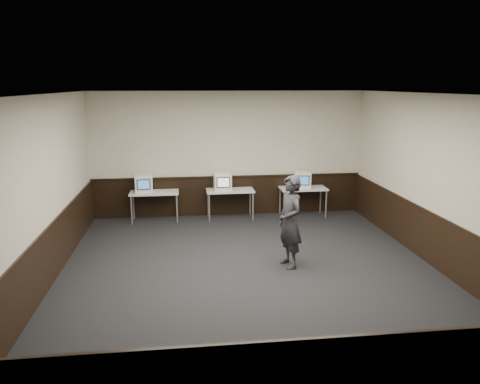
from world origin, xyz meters
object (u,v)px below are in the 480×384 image
(desk_left, at_px, (154,195))
(person, at_px, (290,222))
(emac_center, at_px, (222,181))
(emac_right, at_px, (302,180))
(desk_center, at_px, (230,192))
(emac_left, at_px, (144,184))
(desk_right, at_px, (303,190))

(desk_left, relative_size, person, 0.69)
(desk_left, bearing_deg, emac_center, 0.07)
(emac_center, xyz_separation_m, emac_right, (2.08, 0.04, -0.01))
(desk_center, distance_m, emac_right, 1.91)
(desk_left, xyz_separation_m, emac_left, (-0.24, 0.01, 0.29))
(desk_center, bearing_deg, emac_center, 179.41)
(desk_center, relative_size, person, 0.69)
(emac_center, height_order, emac_right, emac_center)
(emac_left, distance_m, emac_center, 1.95)
(desk_left, height_order, desk_right, same)
(desk_left, xyz_separation_m, emac_right, (3.78, 0.04, 0.28))
(desk_left, height_order, emac_right, emac_right)
(desk_right, distance_m, person, 3.55)
(desk_center, distance_m, emac_left, 2.16)
(emac_right, bearing_deg, desk_left, -169.52)
(desk_left, distance_m, desk_center, 1.90)
(desk_center, xyz_separation_m, person, (0.77, -3.36, 0.19))
(desk_center, xyz_separation_m, emac_right, (1.88, 0.04, 0.28))
(desk_center, relative_size, emac_center, 2.51)
(desk_left, relative_size, desk_center, 1.00)
(desk_right, distance_m, emac_center, 2.11)
(desk_center, bearing_deg, emac_right, 1.15)
(desk_center, xyz_separation_m, emac_center, (-0.19, 0.00, 0.29))
(emac_left, bearing_deg, desk_left, -5.27)
(emac_center, bearing_deg, desk_center, -1.42)
(emac_right, height_order, person, person)
(desk_right, distance_m, emac_right, 0.28)
(emac_left, relative_size, person, 0.28)
(desk_left, bearing_deg, desk_right, 0.00)
(emac_center, relative_size, person, 0.27)
(desk_right, relative_size, emac_center, 2.51)
(desk_right, bearing_deg, desk_left, 180.00)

